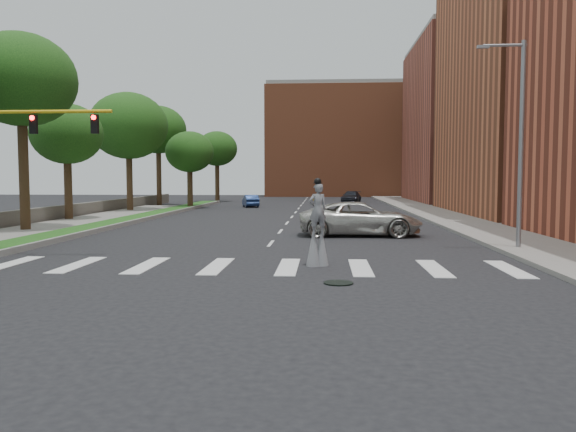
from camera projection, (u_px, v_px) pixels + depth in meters
The scene contains 23 objects.
ground_plane at pixel (249, 271), 19.11m from camera, with size 160.00×160.00×0.00m, color black.
grass_median at pixel (125, 221), 39.74m from camera, with size 2.00×60.00×0.25m, color #1B4C15.
median_curb at pixel (140, 220), 39.67m from camera, with size 0.20×60.00×0.28m, color gray.
sidewalk_left at pixel (5, 235), 29.98m from camera, with size 4.00×60.00×0.18m, color slate.
sidewalk_right at pixel (453, 217), 43.20m from camera, with size 5.00×90.00×0.18m, color slate.
stone_wall at pixel (63, 212), 42.05m from camera, with size 0.50×56.00×1.10m, color #534E47.
manhole at pixel (338, 283), 16.93m from camera, with size 0.90×0.90×0.04m, color black.
building_mid at pixel (558, 71), 46.74m from camera, with size 16.00×22.00×24.00m, color #A85635.
building_far at pixel (478, 123), 70.77m from camera, with size 16.00×22.00×20.00m, color #A44E3C.
building_backdrop at pixel (344, 143), 95.75m from camera, with size 26.00×14.00×18.00m, color #A85635.
streetlight at pixel (519, 138), 24.05m from camera, with size 2.05×0.20×9.00m.
traffic_signal at pixel (15, 153), 22.43m from camera, with size 5.30×0.23×6.20m.
stilt_performer at pixel (318, 230), 20.22m from camera, with size 0.81×0.69×3.18m.
suv_crossing at pixel (360, 219), 30.68m from camera, with size 3.08×6.67×1.85m, color beige.
car_near at pixel (326, 217), 37.16m from camera, with size 1.40×3.47×1.18m, color black.
car_mid at pixel (251, 201), 59.91m from camera, with size 1.38×3.95×1.30m, color navy.
car_far at pixel (351, 197), 70.71m from camera, with size 2.00×4.91×1.43m, color black.
tree_2 at pixel (21, 80), 31.97m from camera, with size 6.25×6.25×11.42m.
tree_3 at pixel (67, 134), 40.28m from camera, with size 5.11×5.11×8.48m.
tree_4 at pixel (128, 126), 51.10m from camera, with size 7.12×7.12×10.89m.
tree_5 at pixel (158, 130), 62.27m from camera, with size 6.22×6.22×11.09m.
tree_6 at pixel (190, 152), 57.02m from camera, with size 4.90×4.90×7.84m.
tree_7 at pixel (217, 149), 72.15m from camera, with size 5.25×5.25×9.08m.
Camera 1 is at (2.55, -18.81, 3.22)m, focal length 35.00 mm.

